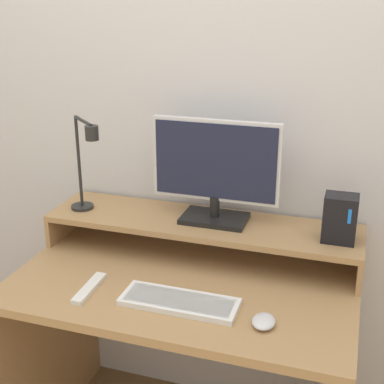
{
  "coord_description": "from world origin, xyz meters",
  "views": [
    {
      "loc": [
        0.52,
        -1.16,
        1.68
      ],
      "look_at": [
        0.02,
        0.38,
        1.07
      ],
      "focal_mm": 50.0,
      "sensor_mm": 36.0,
      "label": 1
    }
  ],
  "objects_px": {
    "mouse": "(264,321)",
    "remote_control": "(89,288)",
    "monitor": "(215,170)",
    "desk_lamp": "(85,163)",
    "keyboard": "(179,302)",
    "router_dock": "(340,218)"
  },
  "relations": [
    {
      "from": "mouse",
      "to": "remote_control",
      "type": "bearing_deg",
      "value": 178.11
    },
    {
      "from": "mouse",
      "to": "monitor",
      "type": "bearing_deg",
      "value": 122.89
    },
    {
      "from": "desk_lamp",
      "to": "keyboard",
      "type": "xyz_separation_m",
      "value": [
        0.46,
        -0.29,
        -0.32
      ]
    },
    {
      "from": "monitor",
      "to": "desk_lamp",
      "type": "relative_size",
      "value": 1.26
    },
    {
      "from": "desk_lamp",
      "to": "mouse",
      "type": "height_order",
      "value": "desk_lamp"
    },
    {
      "from": "monitor",
      "to": "remote_control",
      "type": "relative_size",
      "value": 2.42
    },
    {
      "from": "mouse",
      "to": "remote_control",
      "type": "distance_m",
      "value": 0.58
    },
    {
      "from": "desk_lamp",
      "to": "mouse",
      "type": "distance_m",
      "value": 0.86
    },
    {
      "from": "monitor",
      "to": "desk_lamp",
      "type": "distance_m",
      "value": 0.47
    },
    {
      "from": "router_dock",
      "to": "keyboard",
      "type": "distance_m",
      "value": 0.6
    },
    {
      "from": "desk_lamp",
      "to": "mouse",
      "type": "relative_size",
      "value": 4.14
    },
    {
      "from": "keyboard",
      "to": "mouse",
      "type": "distance_m",
      "value": 0.27
    },
    {
      "from": "desk_lamp",
      "to": "keyboard",
      "type": "height_order",
      "value": "desk_lamp"
    },
    {
      "from": "keyboard",
      "to": "router_dock",
      "type": "bearing_deg",
      "value": 37.64
    },
    {
      "from": "keyboard",
      "to": "monitor",
      "type": "bearing_deg",
      "value": 89.19
    },
    {
      "from": "router_dock",
      "to": "mouse",
      "type": "height_order",
      "value": "router_dock"
    },
    {
      "from": "mouse",
      "to": "remote_control",
      "type": "height_order",
      "value": "mouse"
    },
    {
      "from": "desk_lamp",
      "to": "router_dock",
      "type": "bearing_deg",
      "value": 3.46
    },
    {
      "from": "monitor",
      "to": "keyboard",
      "type": "distance_m",
      "value": 0.49
    },
    {
      "from": "remote_control",
      "to": "router_dock",
      "type": "bearing_deg",
      "value": 25.23
    },
    {
      "from": "desk_lamp",
      "to": "remote_control",
      "type": "relative_size",
      "value": 1.92
    },
    {
      "from": "mouse",
      "to": "keyboard",
      "type": "bearing_deg",
      "value": 173.67
    }
  ]
}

